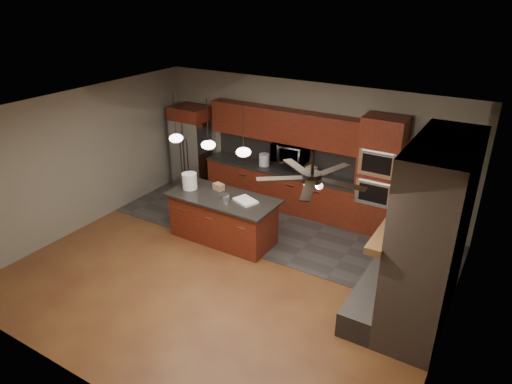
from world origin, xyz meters
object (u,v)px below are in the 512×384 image
Objects in this scene: microwave at (290,153)px; white_bucket at (190,181)px; paint_can at (225,197)px; counter_box at (311,172)px; counter_bucket at (264,160)px; oven_tower at (379,177)px; kitchen_island at (223,218)px; refrigerator at (193,147)px; paint_tray at (246,201)px; cardboard_box at (219,187)px.

microwave reaches higher than white_bucket.
paint_can is 2.09m from counter_box.
counter_bucket is at bearing -175.33° from microwave.
oven_tower is 3.14m from kitchen_island.
oven_tower is 7.59× the size of white_bucket.
refrigerator is 3.13m from paint_tray.
kitchen_island is 6.88× the size of white_bucket.
counter_bucket is at bearing 95.50° from kitchen_island.
microwave is 1.86m from cardboard_box.
microwave reaches higher than paint_can.
paint_can is (0.12, -0.07, 0.51)m from kitchen_island.
microwave is 2.14m from kitchen_island.
cardboard_box is (-0.24, 0.23, 0.52)m from kitchen_island.
counter_box is (0.55, -0.10, -0.29)m from microwave.
white_bucket is at bearing -53.36° from refrigerator.
white_bucket is at bearing -179.02° from kitchen_island.
white_bucket is at bearing -140.75° from cardboard_box.
oven_tower is 1.98m from microwave.
refrigerator is 1.94m from counter_bucket.
counter_box is at bearing 95.52° from paint_tray.
refrigerator is 6.38× the size of white_bucket.
counter_box is (0.89, 1.89, 0.04)m from paint_can.
kitchen_island is 0.53m from paint_can.
paint_tray reaches higher than kitchen_island.
paint_tray is 1.58× the size of counter_bucket.
microwave is 0.34× the size of kitchen_island.
counter_box is (1.25, 1.59, 0.03)m from cardboard_box.
cardboard_box is at bearing -112.00° from counter_box.
oven_tower is 3.70m from white_bucket.
white_bucket is at bearing -149.65° from oven_tower.
kitchen_island is 1.96m from counter_bucket.
cardboard_box is (1.86, -1.56, -0.02)m from refrigerator.
refrigerator is at bearing 140.03° from paint_can.
kitchen_island is (2.11, -1.79, -0.53)m from refrigerator.
oven_tower reaches higher than paint_can.
kitchen_island is at bearing -27.43° from cardboard_box.
oven_tower reaches higher than cardboard_box.
refrigerator reaches higher than counter_bucket.
white_bucket is 1.42× the size of counter_box.
oven_tower is at bearing 40.02° from paint_can.
paint_can is 1.97m from counter_bucket.
paint_tray is at bearing -89.91° from counter_box.
microwave reaches higher than counter_bucket.
white_bucket reaches higher than paint_can.
oven_tower is 3.14m from cardboard_box.
paint_tray is (2.60, -1.75, -0.06)m from refrigerator.
refrigerator is 4.73× the size of paint_tray.
counter_box is (-1.42, -0.04, -0.18)m from oven_tower.
counter_bucket is at bearing 179.84° from oven_tower.
counter_box is at bearing 61.63° from kitchen_island.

